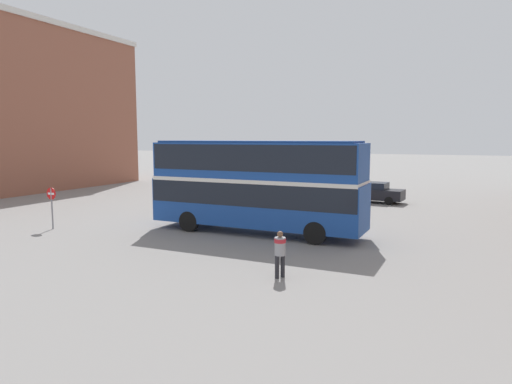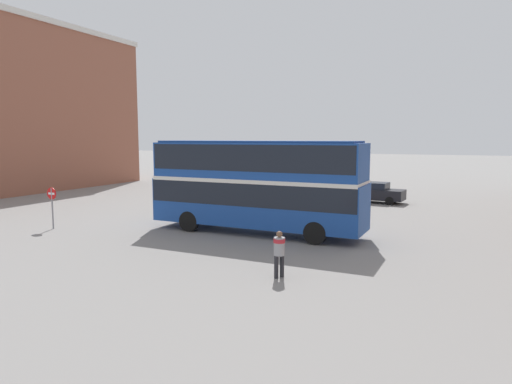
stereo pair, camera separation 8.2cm
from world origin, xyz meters
name	(u,v)px [view 2 (the right image)]	position (x,y,z in m)	size (l,w,h in m)	color
ground_plane	(223,230)	(0.00, 0.00, 0.00)	(240.00, 240.00, 0.00)	gray
double_decker_bus	(256,180)	(1.95, -0.08, 2.72)	(11.13, 2.76, 4.73)	#194293
pedestrian_foreground	(279,249)	(5.83, -6.59, 1.02)	(0.56, 0.56, 1.66)	#232328
parked_car_kerb_near	(211,192)	(-6.06, 9.04, 0.73)	(4.42, 2.47, 1.42)	silver
parked_car_kerb_far	(374,192)	(5.44, 13.81, 0.77)	(4.45, 2.20, 1.53)	black
no_entry_sign	(52,201)	(-8.43, -3.65, 1.51)	(0.64, 0.08, 2.23)	gray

